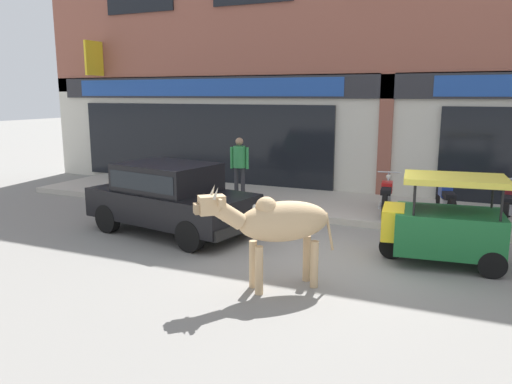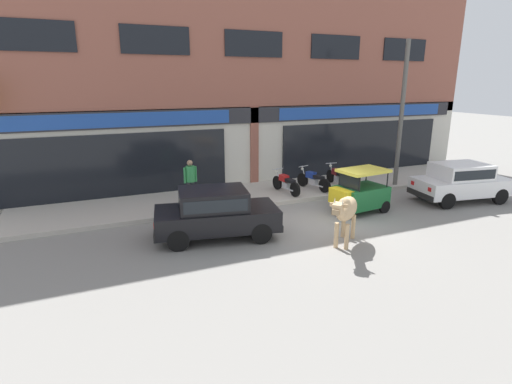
% 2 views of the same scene
% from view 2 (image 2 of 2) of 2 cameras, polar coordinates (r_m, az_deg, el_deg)
% --- Properties ---
extents(ground_plane, '(90.00, 90.00, 0.00)m').
position_cam_2_polar(ground_plane, '(13.09, 8.99, -4.41)').
color(ground_plane, gray).
extents(sidewalk, '(19.00, 3.13, 0.15)m').
position_cam_2_polar(sidewalk, '(16.21, 1.91, -0.04)').
color(sidewalk, '#B7AFA3').
rests_on(sidewalk, ground).
extents(shop_building, '(23.00, 1.40, 9.79)m').
position_cam_2_polar(shop_building, '(17.29, -0.66, 16.41)').
color(shop_building, '#8E5142').
rests_on(shop_building, ground).
extents(cow, '(1.74, 1.61, 1.61)m').
position_cam_2_polar(cow, '(11.25, 12.68, -2.54)').
color(cow, tan).
rests_on(cow, ground).
extents(car_0, '(3.80, 2.22, 1.46)m').
position_cam_2_polar(car_0, '(11.56, -5.82, -2.73)').
color(car_0, black).
rests_on(car_0, ground).
extents(car_1, '(3.78, 2.14, 1.46)m').
position_cam_2_polar(car_1, '(16.94, 27.21, 1.49)').
color(car_1, black).
rests_on(car_1, ground).
extents(auto_rickshaw, '(2.05, 1.35, 1.52)m').
position_cam_2_polar(auto_rickshaw, '(14.27, 14.52, -0.26)').
color(auto_rickshaw, black).
rests_on(auto_rickshaw, ground).
extents(motorcycle_0, '(0.52, 1.81, 0.88)m').
position_cam_2_polar(motorcycle_0, '(15.79, 4.28, 1.24)').
color(motorcycle_0, black).
rests_on(motorcycle_0, sidewalk).
extents(motorcycle_1, '(0.68, 1.78, 0.88)m').
position_cam_2_polar(motorcycle_1, '(16.46, 8.18, 1.71)').
color(motorcycle_1, black).
rests_on(motorcycle_1, sidewalk).
extents(motorcycle_2, '(0.52, 1.81, 0.88)m').
position_cam_2_polar(motorcycle_2, '(17.18, 11.56, 2.13)').
color(motorcycle_2, black).
rests_on(motorcycle_2, sidewalk).
extents(pedestrian, '(0.49, 0.32, 1.60)m').
position_cam_2_polar(pedestrian, '(14.39, -9.36, 2.11)').
color(pedestrian, '#2D2D33').
rests_on(pedestrian, sidewalk).
extents(utility_pole, '(0.18, 0.18, 5.88)m').
position_cam_2_polar(utility_pole, '(17.67, 20.06, 10.28)').
color(utility_pole, '#595651').
rests_on(utility_pole, sidewalk).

